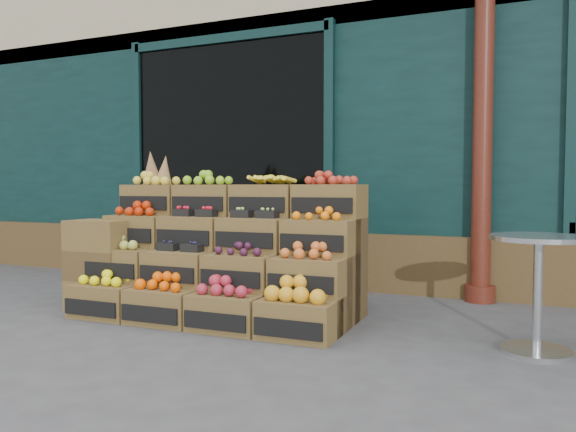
% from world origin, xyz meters
% --- Properties ---
extents(ground, '(60.00, 60.00, 0.00)m').
position_xyz_m(ground, '(0.00, 0.00, 0.00)').
color(ground, '#444447').
rests_on(ground, ground).
extents(shop_facade, '(12.00, 6.24, 4.80)m').
position_xyz_m(shop_facade, '(0.00, 5.11, 2.40)').
color(shop_facade, black).
rests_on(shop_facade, ground).
extents(crate_display, '(2.30, 1.14, 1.43)m').
position_xyz_m(crate_display, '(-0.77, 0.63, 0.44)').
color(crate_display, brown).
rests_on(crate_display, ground).
extents(spare_crates, '(0.54, 0.38, 0.79)m').
position_xyz_m(spare_crates, '(-1.88, 0.37, 0.40)').
color(spare_crates, brown).
rests_on(spare_crates, ground).
extents(bistro_table, '(0.62, 0.62, 0.78)m').
position_xyz_m(bistro_table, '(1.68, 0.45, 0.48)').
color(bistro_table, '#AFB2B6').
rests_on(bistro_table, ground).
extents(shopkeeper, '(0.82, 0.68, 1.92)m').
position_xyz_m(shopkeeper, '(-2.00, 2.80, 0.96)').
color(shopkeeper, '#1F6C28').
rests_on(shopkeeper, ground).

